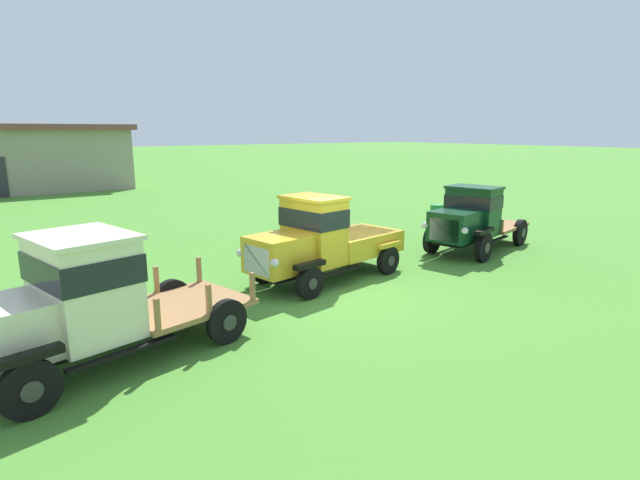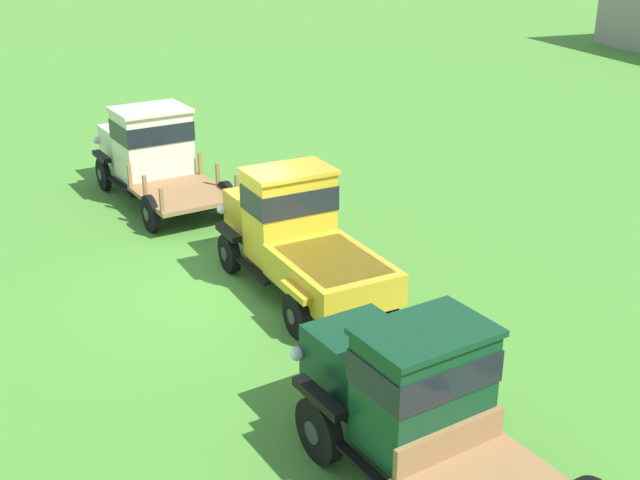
# 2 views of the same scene
# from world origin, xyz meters

# --- Properties ---
(ground_plane) EXTENTS (240.00, 240.00, 0.00)m
(ground_plane) POSITION_xyz_m (0.00, 0.00, 0.00)
(ground_plane) COLOR #47842D
(vintage_truck_foreground_near) EXTENTS (5.62, 2.90, 2.29)m
(vintage_truck_foreground_near) POSITION_xyz_m (-6.01, -0.55, 1.20)
(vintage_truck_foreground_near) COLOR black
(vintage_truck_foreground_near) RESTS_ON ground
(vintage_truck_second_in_line) EXTENTS (4.97, 2.50, 2.29)m
(vintage_truck_second_in_line) POSITION_xyz_m (0.36, 1.22, 1.08)
(vintage_truck_second_in_line) COLOR black
(vintage_truck_second_in_line) RESTS_ON ground
(vintage_truck_midrow_center) EXTENTS (5.08, 2.76, 2.16)m
(vintage_truck_midrow_center) POSITION_xyz_m (6.10, 0.88, 1.11)
(vintage_truck_midrow_center) COLOR black
(vintage_truck_midrow_center) RESTS_ON ground
(oil_drum_beside_row) EXTENTS (0.57, 0.57, 0.93)m
(oil_drum_beside_row) POSITION_xyz_m (8.67, 4.51, 0.46)
(oil_drum_beside_row) COLOR #1E7F33
(oil_drum_beside_row) RESTS_ON ground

